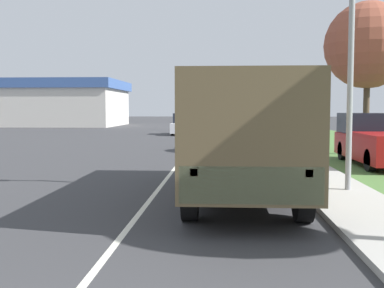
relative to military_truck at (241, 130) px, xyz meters
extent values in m
plane|color=#38383A|center=(-2.11, 30.57, -1.61)|extent=(180.00, 180.00, 0.00)
cube|color=silver|center=(-2.11, 30.57, -1.60)|extent=(0.12, 120.00, 0.00)
cube|color=#ADAAA3|center=(2.39, 30.57, -1.55)|extent=(1.80, 120.00, 0.12)
cube|color=#4C7538|center=(6.79, 30.57, -1.60)|extent=(7.00, 120.00, 0.02)
cube|color=#606647|center=(0.00, 2.86, 0.06)|extent=(2.39, 2.22, 2.23)
cube|color=brown|center=(0.00, -1.09, 0.05)|extent=(2.39, 5.70, 2.21)
cube|color=#606647|center=(0.00, -3.89, -0.71)|extent=(2.27, 0.10, 0.60)
cube|color=red|center=(-0.90, -3.91, -0.51)|extent=(0.12, 0.06, 0.12)
cube|color=red|center=(0.90, -3.91, -0.51)|extent=(0.12, 0.06, 0.12)
cylinder|color=black|center=(-1.05, 2.75, -1.08)|extent=(0.30, 1.05, 1.05)
cylinder|color=black|center=(1.05, 2.75, -1.08)|extent=(0.30, 1.05, 1.05)
cylinder|color=black|center=(-1.05, -2.52, -1.08)|extent=(0.30, 1.05, 1.05)
cylinder|color=black|center=(1.05, -2.52, -1.08)|extent=(0.30, 1.05, 1.05)
cylinder|color=black|center=(-1.05, -0.81, -1.08)|extent=(0.30, 1.05, 1.05)
cylinder|color=black|center=(1.05, -0.81, -1.08)|extent=(0.30, 1.05, 1.05)
cube|color=black|center=(0.01, 14.32, -1.05)|extent=(1.90, 4.20, 0.76)
cube|color=black|center=(0.01, 14.40, -0.28)|extent=(1.67, 1.89, 0.77)
cylinder|color=black|center=(-0.84, 15.66, -1.29)|extent=(0.20, 0.64, 0.64)
cylinder|color=black|center=(0.86, 15.66, -1.29)|extent=(0.20, 0.64, 0.64)
cylinder|color=black|center=(-0.84, 12.97, -1.29)|extent=(0.20, 0.64, 0.64)
cylinder|color=black|center=(0.86, 12.97, -1.29)|extent=(0.20, 0.64, 0.64)
cube|color=silver|center=(-3.55, 27.70, -1.04)|extent=(1.74, 4.75, 0.78)
cube|color=black|center=(-3.55, 27.79, -0.26)|extent=(1.54, 2.14, 0.78)
cylinder|color=black|center=(-4.32, 29.22, -1.29)|extent=(0.20, 0.64, 0.64)
cylinder|color=black|center=(-2.78, 29.22, -1.29)|extent=(0.20, 0.64, 0.64)
cylinder|color=black|center=(-4.32, 26.18, -1.29)|extent=(0.20, 0.64, 0.64)
cylinder|color=black|center=(-2.78, 26.18, -1.29)|extent=(0.20, 0.64, 0.64)
cube|color=black|center=(0.09, 38.29, -1.11)|extent=(1.82, 4.11, 0.64)
cube|color=black|center=(0.09, 38.37, -0.45)|extent=(1.60, 1.85, 0.67)
cylinder|color=black|center=(-0.72, 39.61, -1.29)|extent=(0.20, 0.64, 0.64)
cylinder|color=black|center=(0.90, 39.61, -1.29)|extent=(0.20, 0.64, 0.64)
cylinder|color=black|center=(-0.72, 36.98, -1.29)|extent=(0.20, 0.64, 0.64)
cylinder|color=black|center=(0.90, 36.98, -1.29)|extent=(0.20, 0.64, 0.64)
cube|color=tan|center=(-0.18, 52.91, -1.09)|extent=(1.84, 4.76, 0.68)
cube|color=black|center=(-0.18, 53.01, -0.39)|extent=(1.62, 2.14, 0.70)
cylinder|color=black|center=(-1.00, 54.43, -1.29)|extent=(0.20, 0.64, 0.64)
cylinder|color=black|center=(0.64, 54.43, -1.29)|extent=(0.20, 0.64, 0.64)
cylinder|color=black|center=(-1.00, 51.39, -1.29)|extent=(0.20, 0.64, 0.64)
cylinder|color=black|center=(0.64, 51.39, -1.29)|extent=(0.20, 0.64, 0.64)
cube|color=#336B3D|center=(-3.91, 62.27, -1.06)|extent=(1.85, 4.47, 0.74)
cube|color=black|center=(-3.91, 62.36, -0.31)|extent=(1.62, 2.01, 0.75)
cylinder|color=black|center=(-4.73, 63.70, -1.29)|extent=(0.20, 0.64, 0.64)
cylinder|color=black|center=(-3.08, 63.70, -1.29)|extent=(0.20, 0.64, 0.64)
cylinder|color=black|center=(-4.73, 60.84, -1.29)|extent=(0.20, 0.64, 0.64)
cylinder|color=black|center=(-3.08, 60.84, -1.29)|extent=(0.20, 0.64, 0.64)
cube|color=maroon|center=(5.33, 6.59, -0.92)|extent=(1.95, 5.57, 0.88)
cube|color=black|center=(5.33, 8.21, -0.08)|extent=(1.79, 2.34, 0.81)
cylinder|color=black|center=(4.48, 8.43, -1.21)|extent=(0.24, 0.76, 0.76)
cylinder|color=black|center=(4.48, 4.76, -1.21)|extent=(0.24, 0.76, 0.76)
cylinder|color=gray|center=(2.64, 0.48, 1.77)|extent=(0.14, 0.14, 6.52)
cylinder|color=#4C3D2D|center=(6.13, 10.96, 0.35)|extent=(0.28, 0.28, 3.88)
sphere|color=brown|center=(6.13, 10.96, 3.37)|extent=(3.90, 3.90, 3.90)
cube|color=beige|center=(-23.19, 47.86, 0.63)|extent=(19.86, 13.23, 4.47)
cube|color=#385693|center=(-23.19, 47.86, 3.42)|extent=(20.66, 13.76, 1.12)
camera|label=1|loc=(-0.47, -11.43, 0.49)|focal=45.00mm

